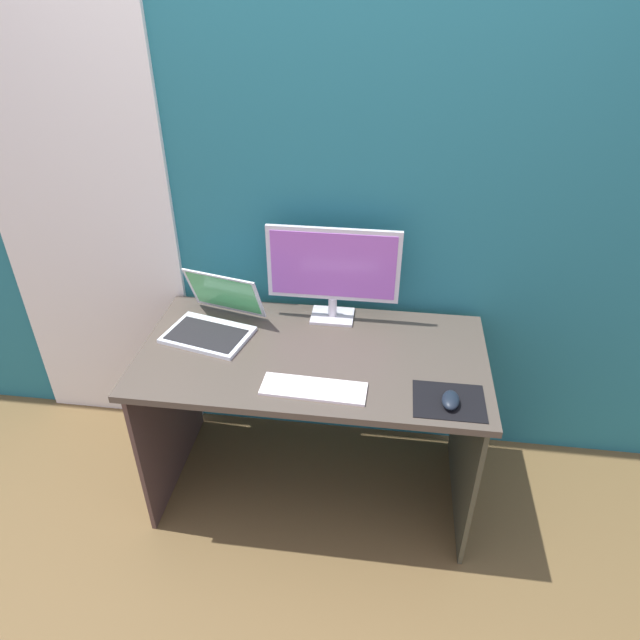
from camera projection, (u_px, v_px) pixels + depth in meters
ground_plane at (314, 483)px, 2.63m from camera, size 8.00×8.00×0.00m
wall_back at (326, 192)px, 2.29m from camera, size 6.00×0.04×2.50m
door_left at (88, 236)px, 2.51m from camera, size 0.82×0.02×2.02m
desk at (313, 385)px, 2.31m from camera, size 1.36×0.71×0.75m
monitor at (333, 270)px, 2.31m from camera, size 0.54×0.14×0.41m
laptop at (213, 320)px, 2.33m from camera, size 0.40×0.39×0.22m
keyboard_external at (314, 389)px, 2.03m from camera, size 0.38×0.14×0.01m
mousepad at (449, 401)px, 1.98m from camera, size 0.25×0.20×0.00m
mouse at (451, 400)px, 1.96m from camera, size 0.07×0.11×0.04m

